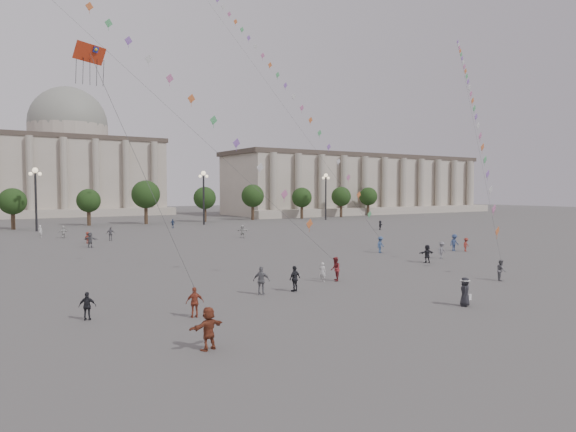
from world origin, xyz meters
TOP-DOWN VIEW (x-y plane):
  - ground at (0.00, 0.00)m, footprint 360.00×360.00m
  - hall_east at (75.00, 93.89)m, footprint 84.00×26.22m
  - hall_central at (0.00, 129.22)m, footprint 48.30×34.30m
  - tree_row at (0.00, 78.00)m, footprint 137.12×5.12m
  - lamp_post_mid_west at (-15.00, 70.00)m, footprint 2.00×0.90m
  - lamp_post_mid_east at (15.00, 70.00)m, footprint 2.00×0.90m
  - lamp_post_far_east at (45.00, 70.00)m, footprint 2.00×0.90m
  - person_crowd_0 at (6.73, 64.81)m, footprint 1.01×0.53m
  - person_crowd_3 at (12.28, 9.42)m, footprint 1.68×0.79m
  - person_crowd_4 at (-13.16, 54.71)m, footprint 1.68×1.44m
  - person_crowd_6 at (15.83, 10.74)m, footprint 1.19×0.78m
  - person_crowd_7 at (9.01, 41.60)m, footprint 1.80×1.34m
  - person_crowd_8 at (22.87, 13.37)m, footprint 1.10×0.77m
  - person_crowd_9 at (35.94, 41.83)m, footprint 1.48×1.28m
  - person_crowd_10 at (-15.78, 58.15)m, footprint 0.75×0.76m
  - person_crowd_12 at (-12.35, 40.19)m, footprint 1.65×1.56m
  - person_crowd_13 at (-2.11, 6.67)m, footprint 0.57×0.65m
  - person_crowd_14 at (22.07, 14.35)m, footprint 1.28×0.77m
  - person_crowd_16 at (-8.22, 47.67)m, footprint 1.11×0.50m
  - person_crowd_17 at (-11.68, 45.11)m, footprint 1.05×1.14m
  - tourist_0 at (-14.50, 1.56)m, footprint 1.05×0.60m
  - tourist_1 at (-19.62, 4.10)m, footprint 0.97×0.68m
  - tourist_2 at (-16.15, -4.11)m, footprint 1.86×1.00m
  - tourist_3 at (-8.43, 4.92)m, footprint 1.16×1.06m
  - tourist_4 at (-5.95, 4.64)m, footprint 1.12×0.72m
  - kite_flyer_0 at (-1.13, 6.34)m, footprint 1.10×1.14m
  - kite_flyer_1 at (13.79, 17.58)m, footprint 1.33×0.99m
  - kite_flyer_2 at (9.80, -0.31)m, footprint 0.98×0.99m
  - hat_person at (0.30, -4.56)m, footprint 1.01×0.99m
  - dragon_kite at (-18.29, 8.55)m, footprint 3.00×4.31m
  - kite_train_mid at (9.80, 42.94)m, footprint 8.25×47.90m
  - kite_train_east at (31.12, 19.71)m, footprint 40.10×37.21m

SIDE VIEW (x-z plane):
  - ground at x=0.00m, z-range 0.00..0.00m
  - person_crowd_13 at x=-2.11m, z-range 0.00..1.49m
  - tourist_1 at x=-19.62m, z-range 0.00..1.53m
  - person_crowd_17 at x=-11.68m, z-range 0.00..1.54m
  - person_crowd_8 at x=22.87m, z-range 0.00..1.56m
  - person_crowd_9 at x=35.94m, z-range 0.00..1.61m
  - kite_flyer_2 at x=9.80m, z-range 0.00..1.61m
  - person_crowd_0 at x=6.73m, z-range 0.00..1.65m
  - tourist_0 at x=-14.50m, z-range 0.00..1.68m
  - person_crowd_6 at x=15.83m, z-range 0.00..1.72m
  - person_crowd_3 at x=12.28m, z-range 0.00..1.74m
  - tourist_4 at x=-5.95m, z-range 0.00..1.78m
  - person_crowd_10 at x=-15.78m, z-range 0.00..1.78m
  - hat_person at x=0.30m, z-range 0.03..1.78m
  - person_crowd_4 at x=-13.16m, z-range 0.00..1.83m
  - kite_flyer_1 at x=13.79m, z-range 0.00..1.83m
  - kite_flyer_0 at x=-1.13m, z-range 0.00..1.85m
  - person_crowd_12 at x=-12.35m, z-range 0.00..1.86m
  - person_crowd_16 at x=-8.22m, z-range 0.00..1.86m
  - person_crowd_7 at x=9.01m, z-range 0.00..1.88m
  - tourist_3 at x=-8.43m, z-range 0.00..1.90m
  - tourist_2 at x=-16.15m, z-range 0.00..1.91m
  - person_crowd_14 at x=22.07m, z-range 0.00..1.93m
  - tree_row at x=0.00m, z-range 1.39..9.39m
  - lamp_post_mid_west at x=-15.00m, z-range 2.03..12.68m
  - lamp_post_mid_east at x=15.00m, z-range 2.03..12.68m
  - lamp_post_far_east at x=45.00m, z-range 2.03..12.68m
  - hall_east at x=75.00m, z-range -0.17..17.03m
  - hall_central at x=0.00m, z-range -3.52..31.98m
  - dragon_kite at x=-18.29m, z-range 6.60..22.50m
  - kite_train_east at x=31.12m, z-range -13.07..51.75m
  - kite_train_mid at x=9.80m, z-range -6.08..64.84m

